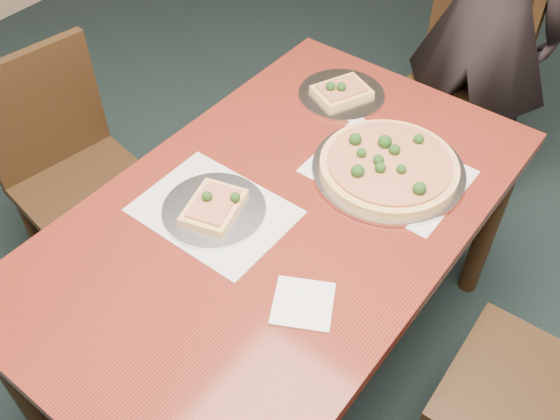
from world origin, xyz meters
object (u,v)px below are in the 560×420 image
Objects in this scene: chair_far at (455,86)px; slice_plate_near at (214,208)px; slice_plate_far at (341,93)px; dining_table at (280,233)px; diner at (489,18)px; chair_left at (71,165)px; pizza_pan at (389,166)px.

slice_plate_near is at bearing -92.29° from chair_far.
slice_plate_far is at bearing 91.75° from slice_plate_near.
dining_table is 0.21m from slice_plate_near.
chair_far is 3.25× the size of slice_plate_near.
chair_far reaches higher than dining_table.
diner is at bearing 82.37° from slice_plate_near.
slice_plate_far is at bearing 70.23° from diner.
chair_far is 1.49m from chair_left.
slice_plate_near is at bearing -88.25° from slice_plate_far.
diner is 5.68× the size of slice_plate_far.
chair_left is at bearing 178.88° from slice_plate_near.
chair_far reaches higher than slice_plate_near.
pizza_pan is (0.15, -0.83, 0.26)m from chair_far.
chair_left reaches higher than pizza_pan.
slice_plate_far is at bearing 106.46° from dining_table.
chair_far is at bearing 83.82° from slice_plate_near.
chair_far is 0.57× the size of diner.
pizza_pan is (0.11, -0.90, -0.02)m from diner.
chair_far is 3.25× the size of slice_plate_far.
slice_plate_near is at bearing -140.93° from dining_table.
slice_plate_near is (-0.18, -1.32, -0.03)m from diner.
dining_table is 5.36× the size of slice_plate_near.
slice_plate_near is at bearing -124.50° from pizza_pan.
diner is at bearing 88.12° from dining_table.
pizza_pan is at bearing 63.85° from dining_table.
diner is 3.65× the size of pizza_pan.
pizza_pan reaches higher than slice_plate_near.
slice_plate_far reaches higher than dining_table.
dining_table is 1.65× the size of chair_left.
slice_plate_far is (-0.16, 0.53, 0.10)m from dining_table.
slice_plate_near is 0.64m from slice_plate_far.
diner reaches higher than pizza_pan.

